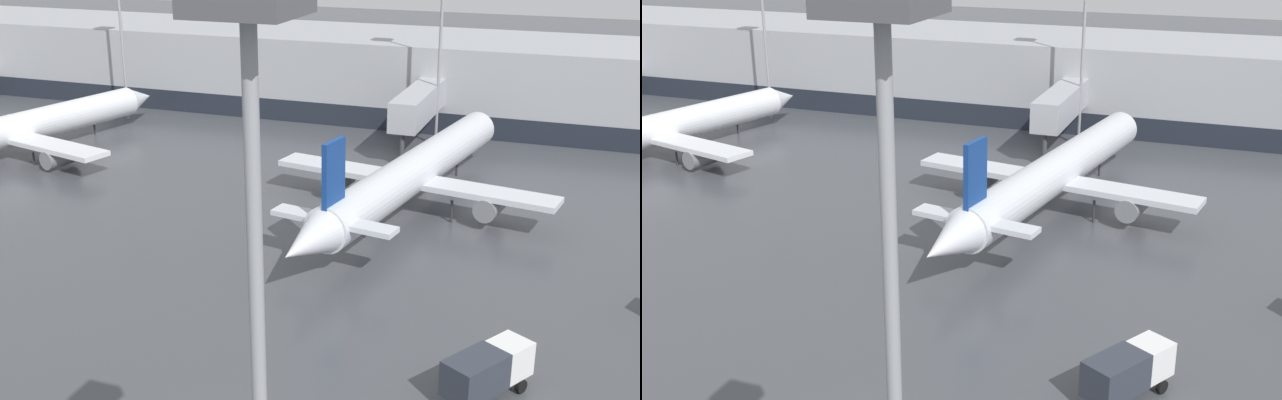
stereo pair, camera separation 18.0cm
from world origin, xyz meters
TOP-DOWN VIEW (x-y plane):
  - terminal_building at (-0.01, 61.93)m, footprint 160.00×28.66m
  - parked_jet_0 at (-38.32, 32.37)m, footprint 23.81×35.41m
  - parked_jet_3 at (0.81, 31.23)m, footprint 22.91×37.13m
  - service_truck_0 at (10.47, 7.50)m, footprint 4.06×5.19m
  - apron_light_mast_1 at (8.58, -14.15)m, footprint 1.80×1.80m

SIDE VIEW (x-z plane):
  - service_truck_0 at x=10.47m, z-range 0.30..2.83m
  - parked_jet_0 at x=-38.32m, z-range -2.09..7.18m
  - parked_jet_3 at x=0.81m, z-range -1.33..7.48m
  - terminal_building at x=-0.01m, z-range -0.01..8.99m
  - apron_light_mast_1 at x=8.58m, z-range 5.84..27.28m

